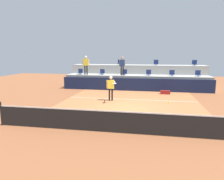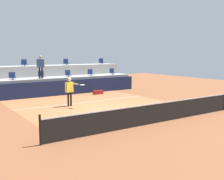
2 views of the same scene
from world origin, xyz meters
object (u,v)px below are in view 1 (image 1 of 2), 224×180
object	(u,v)px
stadium_chair_lower_far_left	(80,72)
stadium_chair_upper_far_left	(86,62)
stadium_chair_lower_mid_left	(124,73)
stadium_chair_upper_left	(120,63)
stadium_chair_lower_left	(102,72)
spectator_leaning_on_rail	(86,63)
stadium_chair_upper_right	(156,63)
stadium_chair_lower_far_right	(198,74)
stadium_chair_lower_right	(172,73)
tennis_ball	(169,102)
tennis_player	(111,86)
stadium_chair_lower_mid_right	(149,73)
spectator_in_white	(122,64)
stadium_chair_upper_far_right	(195,63)
equipment_bag	(165,92)

from	to	relation	value
stadium_chair_lower_far_left	stadium_chair_upper_far_left	xyz separation A→B (m)	(0.07, 1.80, 0.85)
stadium_chair_lower_mid_left	stadium_chair_upper_left	distance (m)	2.11
stadium_chair_lower_left	stadium_chair_lower_mid_left	distance (m)	2.12
spectator_leaning_on_rail	stadium_chair_upper_right	bearing A→B (deg)	18.68
stadium_chair_upper_left	stadium_chair_lower_far_right	bearing A→B (deg)	-14.14
stadium_chair_lower_right	tennis_ball	size ratio (longest dim) A/B	7.65
stadium_chair_lower_mid_left	tennis_player	size ratio (longest dim) A/B	0.31
tennis_player	stadium_chair_lower_left	bearing A→B (deg)	108.95
stadium_chair_lower_mid_right	stadium_chair_upper_right	distance (m)	2.10
spectator_in_white	stadium_chair_upper_right	bearing A→B (deg)	35.64
stadium_chair_upper_far_left	tennis_ball	size ratio (longest dim) A/B	7.65
stadium_chair_lower_mid_right	spectator_in_white	size ratio (longest dim) A/B	0.31
stadium_chair_lower_right	spectator_in_white	bearing A→B (deg)	-175.04
stadium_chair_lower_mid_left	spectator_leaning_on_rail	xyz separation A→B (m)	(-3.58, -0.38, 0.85)
stadium_chair_lower_mid_left	stadium_chair_lower_mid_right	bearing A→B (deg)	0.00
stadium_chair_upper_left	tennis_ball	world-z (taller)	stadium_chair_upper_left
stadium_chair_upper_far_right	stadium_chair_upper_far_left	bearing A→B (deg)	180.00
stadium_chair_lower_far_left	stadium_chair_lower_left	xyz separation A→B (m)	(2.17, 0.00, 0.00)
stadium_chair_lower_mid_right	stadium_chair_lower_far_right	distance (m)	4.25
spectator_in_white	tennis_ball	bearing A→B (deg)	-69.44
stadium_chair_lower_left	tennis_player	bearing A→B (deg)	-71.05
stadium_chair_lower_far_right	stadium_chair_upper_right	distance (m)	4.09
spectator_in_white	stadium_chair_lower_mid_right	bearing A→B (deg)	9.21
stadium_chair_lower_far_left	stadium_chair_lower_left	size ratio (longest dim) A/B	1.00
stadium_chair_upper_far_left	spectator_leaning_on_rail	bearing A→B (deg)	-73.76
spectator_in_white	stadium_chair_lower_far_left	bearing A→B (deg)	174.68
tennis_player	stadium_chair_lower_mid_right	bearing A→B (deg)	65.78
equipment_bag	spectator_leaning_on_rail	bearing A→B (deg)	164.86
stadium_chair_lower_far_right	stadium_chair_upper_left	world-z (taller)	stadium_chair_upper_left
stadium_chair_upper_far_right	spectator_in_white	xyz separation A→B (m)	(-6.62, -2.18, -0.05)
stadium_chair_upper_far_left	stadium_chair_upper_left	size ratio (longest dim) A/B	1.00
spectator_leaning_on_rail	stadium_chair_lower_mid_left	bearing A→B (deg)	6.12
stadium_chair_lower_far_left	stadium_chair_lower_mid_right	bearing A→B (deg)	0.00
stadium_chair_lower_mid_right	tennis_player	world-z (taller)	stadium_chair_lower_mid_right
stadium_chair_lower_far_right	stadium_chair_upper_far_right	xyz separation A→B (m)	(0.01, 1.80, 0.85)
stadium_chair_lower_mid_left	spectator_leaning_on_rail	bearing A→B (deg)	-173.88
stadium_chair_upper_left	stadium_chair_upper_right	xyz separation A→B (m)	(3.58, 0.00, 0.00)
stadium_chair_lower_mid_left	equipment_bag	xyz separation A→B (m)	(3.57, -2.32, -1.31)
stadium_chair_lower_left	stadium_chair_lower_right	xyz separation A→B (m)	(6.37, 0.00, 0.00)
stadium_chair_lower_far_right	equipment_bag	world-z (taller)	stadium_chair_lower_far_right
tennis_player	spectator_in_white	distance (m)	5.21
stadium_chair_lower_left	spectator_leaning_on_rail	bearing A→B (deg)	-165.31
equipment_bag	tennis_ball	bearing A→B (deg)	-92.73
stadium_chair_lower_left	stadium_chair_upper_far_left	distance (m)	2.89
stadium_chair_lower_far_right	stadium_chair_upper_far_right	size ratio (longest dim) A/B	1.00
stadium_chair_lower_mid_left	equipment_bag	world-z (taller)	stadium_chair_lower_mid_left
tennis_ball	equipment_bag	distance (m)	7.18
stadium_chair_lower_mid_right	spectator_in_white	world-z (taller)	spectator_in_white
tennis_player	stadium_chair_lower_right	bearing A→B (deg)	50.40
stadium_chair_lower_left	stadium_chair_lower_mid_right	bearing A→B (deg)	0.00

